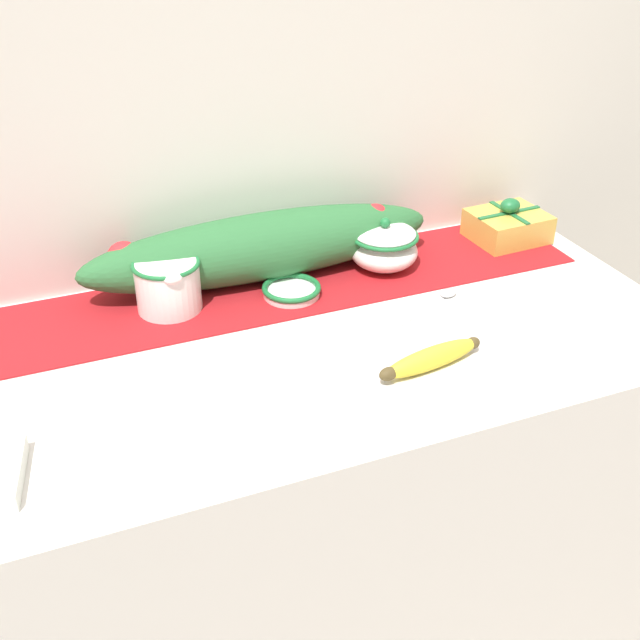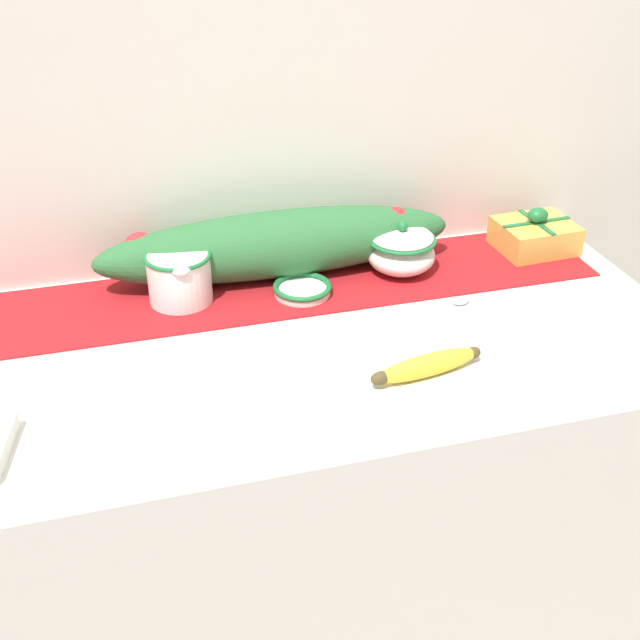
{
  "view_description": "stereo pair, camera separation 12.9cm",
  "coord_description": "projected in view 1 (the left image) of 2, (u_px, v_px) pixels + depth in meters",
  "views": [
    {
      "loc": [
        -0.41,
        -1.05,
        1.61
      ],
      "look_at": [
        0.01,
        -0.02,
        0.94
      ],
      "focal_mm": 45.0,
      "sensor_mm": 36.0,
      "label": 1
    },
    {
      "loc": [
        -0.29,
        -1.1,
        1.61
      ],
      "look_at": [
        0.01,
        -0.02,
        0.94
      ],
      "focal_mm": 45.0,
      "sensor_mm": 36.0,
      "label": 2
    }
  ],
  "objects": [
    {
      "name": "countertop",
      "position": [
        311.0,
        533.0,
        1.57
      ],
      "size": [
        1.29,
        0.63,
        0.89
      ],
      "primitive_type": "cube",
      "color": "silver",
      "rests_on": "ground_plane"
    },
    {
      "name": "back_wall",
      "position": [
        240.0,
        105.0,
        1.45
      ],
      "size": [
        2.09,
        0.04,
        2.4
      ],
      "primitive_type": "cube",
      "color": "silver",
      "rests_on": "ground_plane"
    },
    {
      "name": "table_runner",
      "position": [
        272.0,
        289.0,
        1.49
      ],
      "size": [
        1.19,
        0.23,
        0.0
      ],
      "primitive_type": "cube",
      "color": "#A8191E",
      "rests_on": "countertop"
    },
    {
      "name": "cream_pitcher",
      "position": [
        168.0,
        283.0,
        1.4
      ],
      "size": [
        0.12,
        0.14,
        0.1
      ],
      "color": "white",
      "rests_on": "countertop"
    },
    {
      "name": "sugar_bowl",
      "position": [
        384.0,
        246.0,
        1.54
      ],
      "size": [
        0.13,
        0.13,
        0.1
      ],
      "color": "white",
      "rests_on": "countertop"
    },
    {
      "name": "small_dish",
      "position": [
        291.0,
        290.0,
        1.46
      ],
      "size": [
        0.11,
        0.11,
        0.02
      ],
      "color": "white",
      "rests_on": "countertop"
    },
    {
      "name": "banana",
      "position": [
        431.0,
        358.0,
        1.26
      ],
      "size": [
        0.2,
        0.06,
        0.04
      ],
      "rotation": [
        0.0,
        0.0,
        0.16
      ],
      "color": "yellow",
      "rests_on": "countertop"
    },
    {
      "name": "spoon",
      "position": [
        444.0,
        296.0,
        1.46
      ],
      "size": [
        0.17,
        0.09,
        0.01
      ],
      "rotation": [
        0.0,
        0.0,
        0.46
      ],
      "color": "silver",
      "rests_on": "countertop"
    },
    {
      "name": "gift_box",
      "position": [
        508.0,
        225.0,
        1.66
      ],
      "size": [
        0.15,
        0.13,
        0.09
      ],
      "rotation": [
        0.0,
        0.0,
        0.05
      ],
      "color": "gold",
      "rests_on": "countertop"
    },
    {
      "name": "poinsettia_garland",
      "position": [
        261.0,
        246.0,
        1.5
      ],
      "size": [
        0.68,
        0.14,
        0.12
      ],
      "color": "#2D6B38",
      "rests_on": "countertop"
    }
  ]
}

